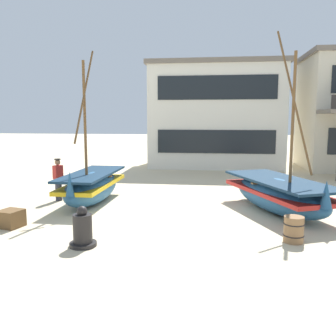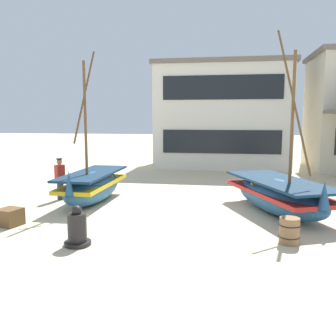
{
  "view_description": "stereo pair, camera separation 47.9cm",
  "coord_description": "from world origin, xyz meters",
  "px_view_note": "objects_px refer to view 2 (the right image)",
  "views": [
    {
      "loc": [
        1.73,
        -12.52,
        3.28
      ],
      "look_at": [
        0.0,
        1.0,
        1.4
      ],
      "focal_mm": 38.95,
      "sensor_mm": 36.0,
      "label": 1
    },
    {
      "loc": [
        2.21,
        -12.45,
        3.28
      ],
      "look_at": [
        0.0,
        1.0,
        1.4
      ],
      "focal_mm": 38.95,
      "sensor_mm": 36.0,
      "label": 2
    }
  ],
  "objects_px": {
    "fishing_boat_near_left": "(93,185)",
    "fisherman_by_hull": "(60,179)",
    "wooden_barrel": "(289,231)",
    "harbor_building_main": "(222,115)",
    "capstan_winch": "(77,229)",
    "fishing_boat_centre_large": "(279,195)",
    "cargo_crate": "(10,217)"
  },
  "relations": [
    {
      "from": "fishing_boat_centre_large",
      "to": "cargo_crate",
      "type": "relative_size",
      "value": 9.85
    },
    {
      "from": "wooden_barrel",
      "to": "harbor_building_main",
      "type": "distance_m",
      "value": 16.6
    },
    {
      "from": "fisherman_by_hull",
      "to": "harbor_building_main",
      "type": "distance_m",
      "value": 13.99
    },
    {
      "from": "fishing_boat_near_left",
      "to": "fisherman_by_hull",
      "type": "bearing_deg",
      "value": 171.64
    },
    {
      "from": "cargo_crate",
      "to": "harbor_building_main",
      "type": "xyz_separation_m",
      "value": [
        6.14,
        15.85,
        3.2
      ]
    },
    {
      "from": "fishing_boat_near_left",
      "to": "wooden_barrel",
      "type": "xyz_separation_m",
      "value": [
        6.81,
        -3.7,
        -0.31
      ]
    },
    {
      "from": "fishing_boat_centre_large",
      "to": "fisherman_by_hull",
      "type": "height_order",
      "value": "fishing_boat_centre_large"
    },
    {
      "from": "wooden_barrel",
      "to": "cargo_crate",
      "type": "height_order",
      "value": "wooden_barrel"
    },
    {
      "from": "fisherman_by_hull",
      "to": "capstan_winch",
      "type": "relative_size",
      "value": 1.59
    },
    {
      "from": "cargo_crate",
      "to": "capstan_winch",
      "type": "bearing_deg",
      "value": -25.58
    },
    {
      "from": "fisherman_by_hull",
      "to": "harbor_building_main",
      "type": "xyz_separation_m",
      "value": [
        6.21,
        12.26,
        2.63
      ]
    },
    {
      "from": "fishing_boat_near_left",
      "to": "fisherman_by_hull",
      "type": "height_order",
      "value": "fishing_boat_near_left"
    },
    {
      "from": "fisherman_by_hull",
      "to": "wooden_barrel",
      "type": "relative_size",
      "value": 2.41
    },
    {
      "from": "fishing_boat_centre_large",
      "to": "cargo_crate",
      "type": "height_order",
      "value": "fishing_boat_centre_large"
    },
    {
      "from": "fishing_boat_near_left",
      "to": "fisherman_by_hull",
      "type": "xyz_separation_m",
      "value": [
        -1.45,
        0.21,
        0.17
      ]
    },
    {
      "from": "capstan_winch",
      "to": "wooden_barrel",
      "type": "distance_m",
      "value": 5.53
    },
    {
      "from": "fishing_boat_near_left",
      "to": "capstan_winch",
      "type": "height_order",
      "value": "fishing_boat_near_left"
    },
    {
      "from": "cargo_crate",
      "to": "harbor_building_main",
      "type": "height_order",
      "value": "harbor_building_main"
    },
    {
      "from": "fisherman_by_hull",
      "to": "cargo_crate",
      "type": "relative_size",
      "value": 2.67
    },
    {
      "from": "fishing_boat_centre_large",
      "to": "cargo_crate",
      "type": "xyz_separation_m",
      "value": [
        -8.35,
        -2.88,
        -0.38
      ]
    },
    {
      "from": "wooden_barrel",
      "to": "cargo_crate",
      "type": "relative_size",
      "value": 1.11
    },
    {
      "from": "capstan_winch",
      "to": "harbor_building_main",
      "type": "distance_m",
      "value": 17.76
    },
    {
      "from": "fisherman_by_hull",
      "to": "harbor_building_main",
      "type": "height_order",
      "value": "harbor_building_main"
    },
    {
      "from": "wooden_barrel",
      "to": "fisherman_by_hull",
      "type": "bearing_deg",
      "value": 154.65
    },
    {
      "from": "fishing_boat_centre_large",
      "to": "harbor_building_main",
      "type": "bearing_deg",
      "value": 99.67
    },
    {
      "from": "wooden_barrel",
      "to": "cargo_crate",
      "type": "bearing_deg",
      "value": 177.75
    },
    {
      "from": "fishing_boat_near_left",
      "to": "cargo_crate",
      "type": "xyz_separation_m",
      "value": [
        -1.38,
        -3.38,
        -0.4
      ]
    },
    {
      "from": "fishing_boat_centre_large",
      "to": "capstan_winch",
      "type": "height_order",
      "value": "fishing_boat_centre_large"
    },
    {
      "from": "harbor_building_main",
      "to": "fishing_boat_centre_large",
      "type": "bearing_deg",
      "value": -80.33
    },
    {
      "from": "fishing_boat_centre_large",
      "to": "cargo_crate",
      "type": "bearing_deg",
      "value": -160.96
    },
    {
      "from": "capstan_winch",
      "to": "harbor_building_main",
      "type": "bearing_deg",
      "value": 78.85
    },
    {
      "from": "fishing_boat_near_left",
      "to": "fishing_boat_centre_large",
      "type": "relative_size",
      "value": 0.93
    }
  ]
}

